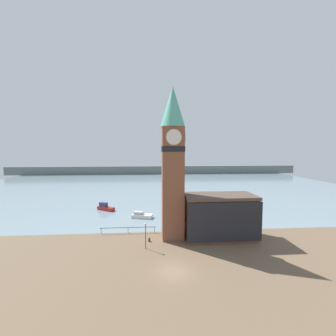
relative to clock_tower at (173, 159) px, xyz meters
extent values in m
plane|color=brown|center=(-0.95, -10.88, -13.76)|extent=(160.00, 160.00, 0.00)
cube|color=gray|center=(-0.95, 62.90, -13.76)|extent=(160.00, 120.00, 0.00)
cube|color=slate|center=(-0.95, 102.90, -11.26)|extent=(180.00, 3.00, 5.00)
cube|color=#333338|center=(-7.96, 2.65, -12.71)|extent=(10.27, 0.08, 0.08)
cylinder|color=#333338|center=(-12.80, 2.65, -13.24)|extent=(0.07, 0.07, 1.05)
cylinder|color=#333338|center=(-7.96, 2.65, -13.24)|extent=(0.07, 0.07, 1.05)
cylinder|color=#333338|center=(-3.12, 2.65, -13.24)|extent=(0.07, 0.07, 1.05)
cube|color=brown|center=(-0.01, 0.01, -4.21)|extent=(3.63, 3.63, 19.11)
cube|color=black|center=(-0.01, 0.01, 1.67)|extent=(3.75, 3.75, 0.90)
cylinder|color=tan|center=(-0.01, -1.87, 3.56)|extent=(2.62, 0.12, 2.62)
cylinder|color=silver|center=(-0.01, -1.95, 3.56)|extent=(2.38, 0.12, 2.38)
cylinder|color=tan|center=(1.87, 0.01, 3.56)|extent=(0.12, 2.62, 2.62)
cylinder|color=silver|center=(1.95, 0.01, 3.56)|extent=(0.12, 2.38, 2.38)
cone|color=#51A88E|center=(-0.01, 0.01, 8.73)|extent=(4.18, 4.18, 6.76)
cube|color=brown|center=(8.15, -0.43, -10.24)|extent=(11.74, 5.80, 7.05)
cube|color=#4C3D33|center=(8.15, -0.43, -6.47)|extent=(12.14, 6.20, 0.50)
cube|color=#232328|center=(8.15, -3.49, -10.10)|extent=(12.24, 0.30, 6.48)
cube|color=silver|center=(-5.76, 11.84, -13.37)|extent=(4.92, 3.09, 0.79)
cube|color=#B2B2B2|center=(-6.55, 12.06, -12.67)|extent=(2.30, 1.85, 0.61)
cube|color=maroon|center=(-15.14, 18.90, -13.33)|extent=(4.74, 3.79, 0.88)
cube|color=navy|center=(-15.85, 19.36, -12.37)|extent=(2.30, 1.99, 1.03)
cylinder|color=#2D2D33|center=(-4.06, -1.43, -13.53)|extent=(0.34, 0.34, 0.46)
sphere|color=#2D2D33|center=(-4.06, -1.43, -13.30)|extent=(0.36, 0.36, 0.36)
cylinder|color=black|center=(-4.58, -4.14, -11.85)|extent=(0.10, 0.10, 3.83)
sphere|color=silver|center=(-4.58, -4.14, -9.84)|extent=(0.32, 0.32, 0.32)
camera|label=1|loc=(-3.68, -37.91, 1.54)|focal=24.00mm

